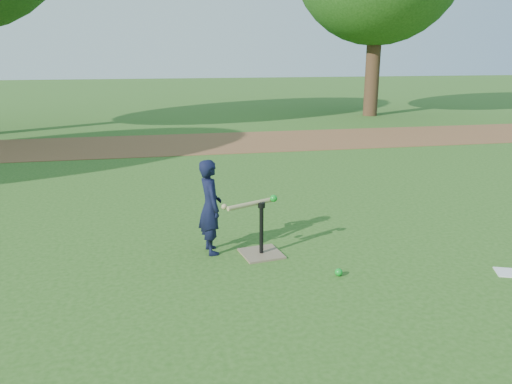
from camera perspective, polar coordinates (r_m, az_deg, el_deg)
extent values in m
plane|color=#285116|center=(5.44, 1.49, -8.14)|extent=(80.00, 80.00, 0.00)
cube|color=brown|center=(12.59, -6.25, 5.57)|extent=(24.00, 3.00, 0.01)
imported|color=black|center=(5.58, -5.25, -1.70)|extent=(0.31, 0.42, 1.08)
sphere|color=#0D911F|center=(5.21, 9.43, -9.03)|extent=(0.08, 0.08, 0.08)
cube|color=silver|center=(5.84, 27.14, -8.22)|extent=(0.36, 0.33, 0.01)
cube|color=#77644B|center=(5.66, 0.61, -7.05)|extent=(0.49, 0.49, 0.02)
cylinder|color=black|center=(5.56, 0.62, -4.30)|extent=(0.05, 0.05, 0.55)
cylinder|color=black|center=(5.47, 0.63, -1.49)|extent=(0.08, 0.08, 0.06)
cylinder|color=tan|center=(5.42, -0.56, -1.38)|extent=(0.57, 0.30, 0.05)
sphere|color=tan|center=(5.33, -3.65, -1.69)|extent=(0.06, 0.06, 0.06)
sphere|color=#0D911F|center=(5.53, 2.03, -0.73)|extent=(0.08, 0.08, 0.08)
cylinder|color=#382316|center=(18.50, 13.19, 13.79)|extent=(0.50, 0.50, 3.42)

